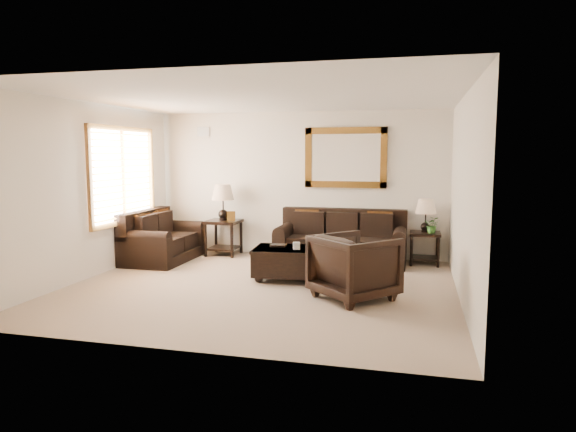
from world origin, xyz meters
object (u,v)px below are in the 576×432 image
(sofa, at_px, (341,243))
(coffee_table, at_px, (302,260))
(end_table_left, at_px, (223,209))
(end_table_right, at_px, (425,222))
(loveseat, at_px, (160,242))
(armchair, at_px, (355,264))

(sofa, relative_size, coffee_table, 1.50)
(end_table_left, height_order, end_table_right, end_table_left)
(loveseat, bearing_deg, end_table_left, -50.89)
(sofa, distance_m, coffee_table, 1.53)
(end_table_left, bearing_deg, coffee_table, -40.19)
(loveseat, distance_m, coffee_table, 2.92)
(loveseat, relative_size, armchair, 1.69)
(end_table_right, height_order, coffee_table, end_table_right)
(coffee_table, bearing_deg, loveseat, 158.80)
(loveseat, xyz_separation_m, end_table_left, (0.93, 0.75, 0.54))
(end_table_right, relative_size, coffee_table, 0.76)
(sofa, bearing_deg, end_table_right, 5.82)
(loveseat, distance_m, armchair, 4.06)
(end_table_left, bearing_deg, sofa, -2.52)
(coffee_table, bearing_deg, sofa, 70.19)
(loveseat, distance_m, end_table_left, 1.31)
(end_table_left, height_order, coffee_table, end_table_left)
(end_table_right, distance_m, coffee_table, 2.50)
(end_table_left, relative_size, coffee_table, 0.89)
(armchair, bearing_deg, sofa, -35.01)
(loveseat, height_order, end_table_right, end_table_right)
(end_table_right, distance_m, armchair, 2.65)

